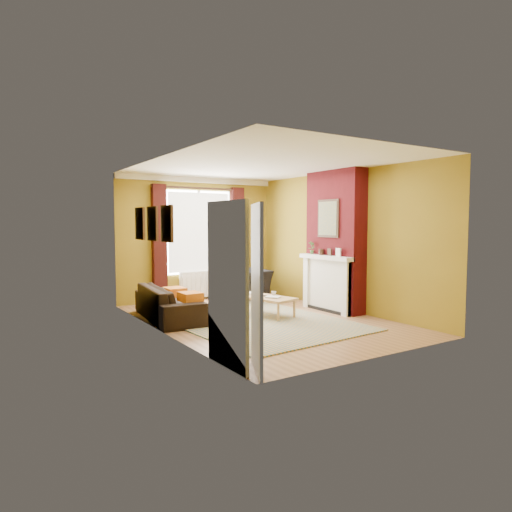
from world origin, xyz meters
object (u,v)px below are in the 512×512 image
object	(u,v)px
armchair	(244,285)
coffee_table	(266,299)
sofa	(169,303)
floor_lamp	(258,244)
wicker_stool	(217,293)

from	to	relation	value
armchair	coffee_table	size ratio (longest dim) A/B	0.85
sofa	coffee_table	xyz separation A→B (m)	(1.62, -0.75, 0.03)
coffee_table	floor_lamp	size ratio (longest dim) A/B	0.78
sofa	armchair	world-z (taller)	armchair
floor_lamp	sofa	bearing A→B (deg)	-153.48
sofa	floor_lamp	world-z (taller)	floor_lamp
floor_lamp	coffee_table	bearing A→B (deg)	-119.46
sofa	armchair	bearing A→B (deg)	-58.56
coffee_table	armchair	bearing A→B (deg)	57.34
sofa	floor_lamp	bearing A→B (deg)	-57.76
armchair	floor_lamp	world-z (taller)	floor_lamp
armchair	coffee_table	bearing A→B (deg)	66.92
wicker_stool	coffee_table	bearing A→B (deg)	-86.85
sofa	armchair	xyz separation A→B (m)	(2.24, 1.08, 0.04)
wicker_stool	armchair	bearing A→B (deg)	3.34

